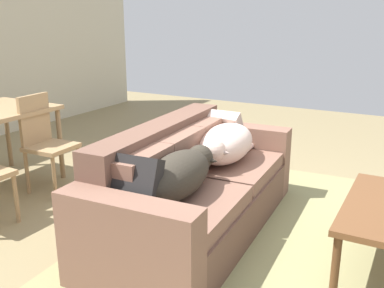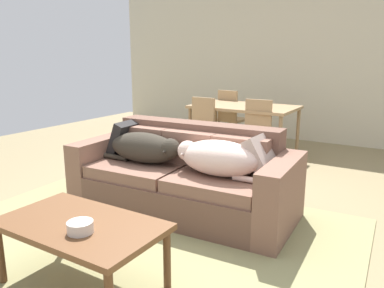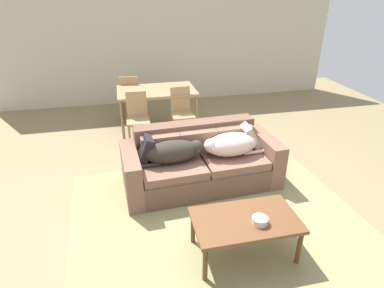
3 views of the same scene
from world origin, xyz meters
TOP-DOWN VIEW (x-y plane):
  - ground_plane at (0.00, 0.00)m, footprint 10.00×10.00m
  - back_partition at (0.00, 4.00)m, footprint 8.00×0.12m
  - area_rug at (-0.15, -0.65)m, footprint 3.62×3.06m
  - couch at (-0.15, 0.17)m, footprint 2.19×1.03m
  - dog_on_left_cushion at (-0.53, 0.06)m, footprint 0.92×0.37m
  - dog_on_right_cushion at (0.25, 0.08)m, footprint 0.90×0.44m
  - throw_pillow_by_left_arm at (-0.92, 0.19)m, footprint 0.26×0.40m
  - throw_pillow_by_right_arm at (0.61, 0.27)m, footprint 0.30×0.40m
  - coffee_table at (-0.03, -1.27)m, footprint 1.08×0.63m
  - bowl_on_coffee_table at (0.08, -1.36)m, footprint 0.16×0.16m
  - dining_table at (-0.49, 2.32)m, footprint 1.48×0.90m
  - dining_chair_near_left at (-0.91, 1.73)m, footprint 0.41×0.41m
  - dining_chair_near_right at (-0.10, 1.80)m, footprint 0.42×0.42m
  - dining_chair_far_left at (-0.98, 2.88)m, footprint 0.44×0.44m

SIDE VIEW (x-z plane):
  - ground_plane at x=0.00m, z-range 0.00..0.00m
  - area_rug at x=-0.15m, z-range 0.00..0.01m
  - couch at x=-0.15m, z-range -0.09..0.75m
  - coffee_table at x=-0.03m, z-range 0.18..0.64m
  - bowl_on_coffee_table at x=0.08m, z-range 0.46..0.53m
  - dining_chair_near_left at x=-0.91m, z-range 0.05..0.96m
  - dining_chair_near_right at x=-0.10m, z-range 0.05..0.98m
  - dining_chair_far_left at x=-0.98m, z-range 0.04..0.98m
  - dog_on_left_cushion at x=-0.53m, z-range 0.46..0.76m
  - dog_on_right_cushion at x=0.25m, z-range 0.46..0.77m
  - throw_pillow_by_left_arm at x=-0.92m, z-range 0.43..0.83m
  - throw_pillow_by_right_arm at x=0.61m, z-range 0.44..0.83m
  - dining_table at x=-0.49m, z-range 0.32..1.10m
  - back_partition at x=0.00m, z-range 0.00..2.70m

